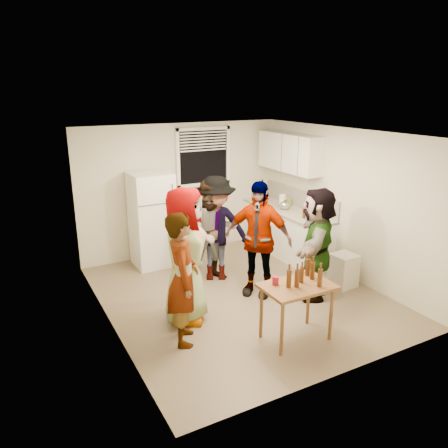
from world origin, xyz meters
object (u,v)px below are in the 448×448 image
wine_bottle (262,198)px  guest_stripe (185,340)px  refrigerator (152,220)px  blue_cup (309,222)px  guest_grey (187,318)px  red_cup (275,284)px  guest_black (256,293)px  kettle (284,209)px  guest_back_left (213,279)px  guest_orange (314,295)px  beer_bottle_counter (304,218)px  serving_table (295,338)px  beer_bottle_table (301,282)px  guest_back_right (216,278)px  trash_bin (343,271)px

wine_bottle → guest_stripe: wine_bottle is taller
refrigerator → blue_cup: size_ratio=12.65×
refrigerator → guest_stripe: 2.83m
refrigerator → guest_grey: refrigerator is taller
refrigerator → red_cup: (0.52, -3.14, -0.09)m
guest_grey → guest_black: (1.30, 0.22, 0.00)m
guest_grey → wine_bottle: bearing=-15.4°
kettle → wine_bottle: (0.10, 0.94, 0.00)m
guest_back_left → guest_orange: size_ratio=0.99×
beer_bottle_counter → guest_grey: (-2.63, -0.79, -0.90)m
guest_black → guest_grey: bearing=-119.9°
kettle → guest_stripe: size_ratio=0.14×
serving_table → beer_bottle_counter: bearing=50.3°
guest_grey → guest_orange: 2.07m
refrigerator → beer_bottle_table: size_ratio=8.21×
beer_bottle_counter → guest_stripe: (-2.87, -1.29, -0.90)m
guest_back_left → wine_bottle: bearing=45.1°
beer_bottle_table → guest_grey: (-1.12, 1.09, -0.76)m
red_cup → guest_back_left: size_ratio=0.06×
guest_grey → guest_orange: guest_grey is taller
kettle → blue_cup: 0.86m
beer_bottle_counter → guest_stripe: beer_bottle_counter is taller
wine_bottle → serving_table: wine_bottle is taller
beer_bottle_table → guest_stripe: 1.67m
guest_stripe → guest_orange: 2.31m
refrigerator → serving_table: refrigerator is taller
blue_cup → guest_back_right: (-1.59, 0.45, -0.90)m
red_cup → guest_back_right: size_ratio=0.06×
guest_back_left → guest_stripe: bearing=-119.4°
wine_bottle → guest_black: bearing=-124.3°
red_cup → guest_back_left: (0.13, 1.99, -0.76)m
beer_bottle_table → guest_back_left: beer_bottle_table is taller
kettle → guest_back_right: (-1.69, -0.41, -0.90)m
kettle → guest_back_left: bearing=-170.7°
wine_bottle → blue_cup: 1.81m
beer_bottle_counter → blue_cup: size_ratio=1.68×
wine_bottle → beer_bottle_counter: bearing=-95.4°
beer_bottle_table → guest_orange: (0.93, 0.83, -0.76)m
guest_grey → guest_back_left: 1.37m
refrigerator → blue_cup: 2.78m
beer_bottle_table → guest_grey: size_ratio=0.11×
refrigerator → wine_bottle: 2.51m
beer_bottle_table → guest_back_left: (-0.20, 2.10, -0.76)m
wine_bottle → red_cup: (-1.98, -3.37, -0.14)m
guest_grey → refrigerator: bearing=26.6°
blue_cup → guest_orange: blue_cup is taller
kettle → beer_bottle_table: kettle is taller
guest_stripe → trash_bin: bearing=-63.6°
kettle → beer_bottle_table: bearing=-126.1°
wine_bottle → red_cup: wine_bottle is taller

